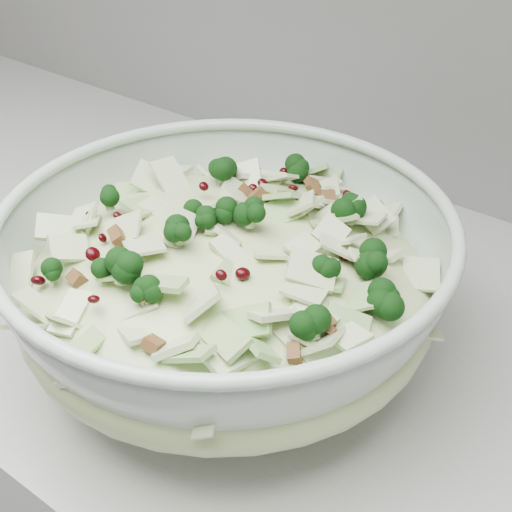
% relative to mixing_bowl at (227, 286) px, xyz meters
% --- Properties ---
extents(mixing_bowl, '(0.48, 0.48, 0.15)m').
position_rel_mixing_bowl_xyz_m(mixing_bowl, '(0.00, 0.00, 0.00)').
color(mixing_bowl, '#ACBDB1').
rests_on(mixing_bowl, counter).
extents(salad, '(0.35, 0.35, 0.15)m').
position_rel_mixing_bowl_xyz_m(salad, '(-0.00, 0.00, 0.02)').
color(salad, '#C2D290').
rests_on(salad, mixing_bowl).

